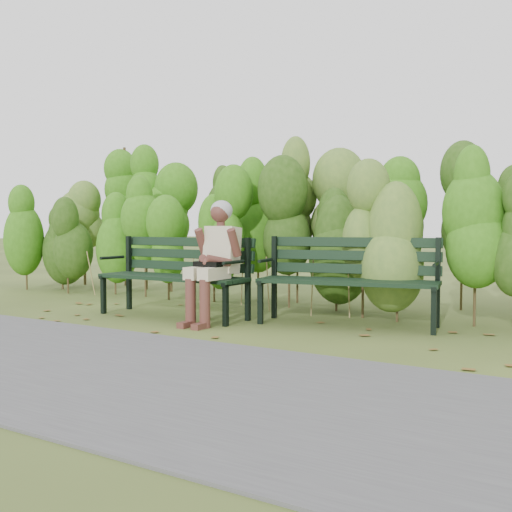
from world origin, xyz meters
The scene contains 7 objects.
ground centered at (0.00, 0.00, 0.00)m, with size 80.00×80.00×0.00m, color #3E4D22.
footpath centered at (0.00, -2.20, 0.01)m, with size 60.00×2.50×0.01m, color #474749.
hedge_band centered at (0.00, 1.86, 1.26)m, with size 11.04×1.67×2.42m.
leaf_litter centered at (0.47, -0.13, 0.00)m, with size 5.10×2.23×0.01m.
bench_left centered at (-1.02, 0.20, 0.56)m, with size 1.92×0.64×0.96m.
bench_right centered at (0.99, 0.71, 0.57)m, with size 2.03×0.97×0.97m.
seated_woman centered at (-0.33, 0.01, 0.78)m, with size 0.54×0.79×1.38m.
Camera 1 is at (3.55, -5.46, 1.11)m, focal length 42.00 mm.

